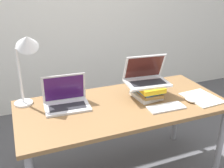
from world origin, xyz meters
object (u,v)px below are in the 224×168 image
Objects in this scene: desk_lamp at (26,50)px; wireless_keyboard at (166,107)px; mouse at (190,99)px; notepad at (202,98)px; laptop_on_books at (146,77)px; laptop_left at (66,100)px; book_stack at (148,91)px.

wireless_keyboard is at bearing -25.33° from desk_lamp.
mouse is 0.35× the size of notepad.
laptop_on_books reaches higher than wireless_keyboard.
desk_lamp reaches higher than laptop_on_books.
desk_lamp is at bearing 162.65° from notepad.
laptop_left is 1.08m from notepad.
mouse reaches higher than wireless_keyboard.
laptop_on_books reaches higher than notepad.
book_stack is 0.45× the size of desk_lamp.
notepad is at bearing 3.42° from mouse.
mouse is at bearing 6.99° from wireless_keyboard.
desk_lamp reaches higher than book_stack.
laptop_on_books is at bearing -5.13° from laptop_left.
laptop_on_books is at bearing 141.30° from mouse.
desk_lamp reaches higher than mouse.
book_stack is 0.92× the size of wireless_keyboard.
mouse is 0.12m from notepad.
book_stack reaches higher than mouse.
laptop_on_books is 0.48m from notepad.
laptop_on_books is (0.65, -0.06, 0.12)m from laptop_left.
laptop_left is 0.97m from mouse.
book_stack is at bearing -13.97° from desk_lamp.
laptop_left is at bearing 171.80° from book_stack.
book_stack is 0.98m from desk_lamp.
laptop_on_books is 1.18× the size of notepad.
book_stack is 2.48× the size of mouse.
book_stack is at bearing -89.05° from laptop_on_books.
desk_lamp reaches higher than wireless_keyboard.
wireless_keyboard is 1.11m from desk_lamp.
laptop_on_books is at bearing 151.59° from notepad.
notepad is at bearing -14.68° from laptop_left.
mouse is at bearing -19.35° from desk_lamp.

